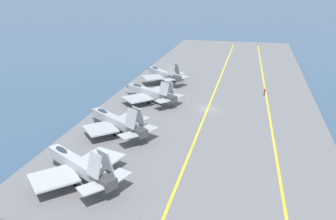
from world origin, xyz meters
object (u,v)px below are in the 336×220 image
at_px(parked_jet_nearest, 78,165).
at_px(crew_red_vest, 265,92).
at_px(parked_jet_third, 149,93).
at_px(parked_jet_fourth, 163,74).
at_px(parked_jet_second, 116,121).

relative_size(parked_jet_nearest, crew_red_vest, 8.81).
height_order(parked_jet_third, parked_jet_fourth, parked_jet_fourth).
xyz_separation_m(parked_jet_second, parked_jet_third, (18.77, -0.75, -0.15)).
relative_size(parked_jet_nearest, parked_jet_third, 0.98).
bearing_deg(parked_jet_fourth, parked_jet_nearest, -178.76).
bearing_deg(parked_jet_nearest, crew_red_vest, -28.77).
relative_size(parked_jet_second, crew_red_vest, 9.06).
bearing_deg(parked_jet_fourth, parked_jet_second, -179.79).
xyz_separation_m(parked_jet_nearest, parked_jet_second, (16.80, 0.99, -0.21)).
distance_m(parked_jet_second, parked_jet_fourth, 34.78).
bearing_deg(parked_jet_second, parked_jet_third, -2.29).
bearing_deg(crew_red_vest, parked_jet_third, 113.17).
bearing_deg(parked_jet_second, crew_red_vest, -41.72).
xyz_separation_m(parked_jet_third, crew_red_vest, (11.06, -25.85, -1.21)).
bearing_deg(parked_jet_third, parked_jet_second, 177.71).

